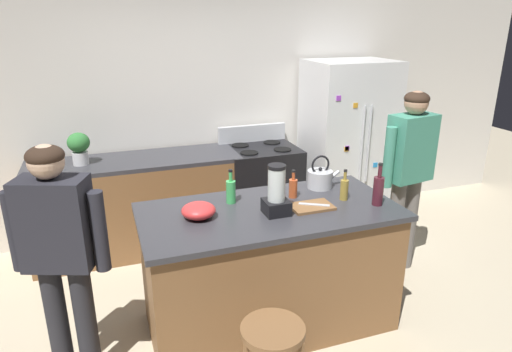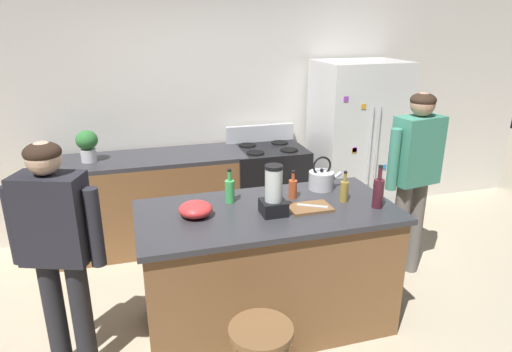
{
  "view_description": "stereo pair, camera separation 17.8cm",
  "coord_description": "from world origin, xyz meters",
  "px_view_note": "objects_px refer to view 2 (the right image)",
  "views": [
    {
      "loc": [
        -1.07,
        -2.74,
        2.24
      ],
      "look_at": [
        0.0,
        0.3,
        1.1
      ],
      "focal_mm": 31.61,
      "sensor_mm": 36.0,
      "label": 1
    },
    {
      "loc": [
        -0.9,
        -2.79,
        2.24
      ],
      "look_at": [
        0.0,
        0.3,
        1.1
      ],
      "focal_mm": 31.61,
      "sensor_mm": 36.0,
      "label": 2
    }
  ],
  "objects_px": {
    "person_by_sink_right": "(415,169)",
    "mixing_bowl": "(196,209)",
    "person_by_island_left": "(57,241)",
    "bottle_wine": "(378,192)",
    "blender_appliance": "(274,194)",
    "refrigerator": "(356,145)",
    "chef_knife": "(312,206)",
    "kitchen_island": "(267,268)",
    "cutting_board": "(310,208)",
    "bottle_cooking_sauce": "(293,188)",
    "potted_plant": "(87,144)",
    "bottle_vinegar": "(344,191)",
    "bottle_soda": "(230,190)",
    "stove_range": "(267,190)",
    "bar_stool": "(261,349)",
    "tea_kettle": "(321,179)"
  },
  "relations": [
    {
      "from": "bottle_cooking_sauce",
      "to": "chef_knife",
      "type": "xyz_separation_m",
      "value": [
        0.06,
        -0.23,
        -0.06
      ]
    },
    {
      "from": "stove_range",
      "to": "bottle_vinegar",
      "type": "distance_m",
      "value": 1.64
    },
    {
      "from": "tea_kettle",
      "to": "chef_knife",
      "type": "bearing_deg",
      "value": -122.44
    },
    {
      "from": "refrigerator",
      "to": "chef_knife",
      "type": "bearing_deg",
      "value": -126.98
    },
    {
      "from": "blender_appliance",
      "to": "cutting_board",
      "type": "relative_size",
      "value": 1.18
    },
    {
      "from": "bottle_soda",
      "to": "cutting_board",
      "type": "xyz_separation_m",
      "value": [
        0.52,
        -0.28,
        -0.08
      ]
    },
    {
      "from": "bottle_vinegar",
      "to": "person_by_island_left",
      "type": "bearing_deg",
      "value": -177.52
    },
    {
      "from": "refrigerator",
      "to": "bar_stool",
      "type": "distance_m",
      "value": 2.98
    },
    {
      "from": "bottle_soda",
      "to": "mixing_bowl",
      "type": "relative_size",
      "value": 1.1
    },
    {
      "from": "person_by_sink_right",
      "to": "chef_knife",
      "type": "distance_m",
      "value": 1.21
    },
    {
      "from": "person_by_island_left",
      "to": "mixing_bowl",
      "type": "bearing_deg",
      "value": 8.29
    },
    {
      "from": "bottle_cooking_sauce",
      "to": "tea_kettle",
      "type": "bearing_deg",
      "value": 22.74
    },
    {
      "from": "refrigerator",
      "to": "potted_plant",
      "type": "xyz_separation_m",
      "value": [
        -2.78,
        0.05,
        0.22
      ]
    },
    {
      "from": "refrigerator",
      "to": "person_by_island_left",
      "type": "xyz_separation_m",
      "value": [
        -2.88,
        -1.6,
        0.05
      ]
    },
    {
      "from": "stove_range",
      "to": "cutting_board",
      "type": "xyz_separation_m",
      "value": [
        -0.2,
        -1.6,
        0.48
      ]
    },
    {
      "from": "blender_appliance",
      "to": "mixing_bowl",
      "type": "relative_size",
      "value": 1.52
    },
    {
      "from": "potted_plant",
      "to": "mixing_bowl",
      "type": "height_order",
      "value": "potted_plant"
    },
    {
      "from": "potted_plant",
      "to": "mixing_bowl",
      "type": "distance_m",
      "value": 1.71
    },
    {
      "from": "tea_kettle",
      "to": "cutting_board",
      "type": "relative_size",
      "value": 0.92
    },
    {
      "from": "refrigerator",
      "to": "mixing_bowl",
      "type": "distance_m",
      "value": 2.49
    },
    {
      "from": "person_by_island_left",
      "to": "cutting_board",
      "type": "distance_m",
      "value": 1.67
    },
    {
      "from": "bottle_cooking_sauce",
      "to": "bottle_vinegar",
      "type": "bearing_deg",
      "value": -26.61
    },
    {
      "from": "kitchen_island",
      "to": "cutting_board",
      "type": "height_order",
      "value": "cutting_board"
    },
    {
      "from": "bottle_vinegar",
      "to": "mixing_bowl",
      "type": "relative_size",
      "value": 1.01
    },
    {
      "from": "bottle_wine",
      "to": "chef_knife",
      "type": "xyz_separation_m",
      "value": [
        -0.46,
        0.1,
        -0.09
      ]
    },
    {
      "from": "kitchen_island",
      "to": "person_by_island_left",
      "type": "xyz_separation_m",
      "value": [
        -1.38,
        -0.1,
        0.48
      ]
    },
    {
      "from": "person_by_island_left",
      "to": "bottle_wine",
      "type": "distance_m",
      "value": 2.15
    },
    {
      "from": "potted_plant",
      "to": "blender_appliance",
      "type": "xyz_separation_m",
      "value": [
        1.29,
        -1.64,
        -0.02
      ]
    },
    {
      "from": "kitchen_island",
      "to": "bottle_cooking_sauce",
      "type": "bearing_deg",
      "value": 32.2
    },
    {
      "from": "kitchen_island",
      "to": "cutting_board",
      "type": "xyz_separation_m",
      "value": [
        0.29,
        -0.08,
        0.48
      ]
    },
    {
      "from": "chef_knife",
      "to": "potted_plant",
      "type": "bearing_deg",
      "value": 164.14
    },
    {
      "from": "refrigerator",
      "to": "potted_plant",
      "type": "bearing_deg",
      "value": 178.96
    },
    {
      "from": "blender_appliance",
      "to": "chef_knife",
      "type": "relative_size",
      "value": 1.61
    },
    {
      "from": "mixing_bowl",
      "to": "kitchen_island",
      "type": "bearing_deg",
      "value": -3.02
    },
    {
      "from": "refrigerator",
      "to": "potted_plant",
      "type": "height_order",
      "value": "refrigerator"
    },
    {
      "from": "refrigerator",
      "to": "blender_appliance",
      "type": "bearing_deg",
      "value": -133.11
    },
    {
      "from": "refrigerator",
      "to": "cutting_board",
      "type": "xyz_separation_m",
      "value": [
        -1.21,
        -1.58,
        0.05
      ]
    },
    {
      "from": "kitchen_island",
      "to": "stove_range",
      "type": "distance_m",
      "value": 1.6
    },
    {
      "from": "kitchen_island",
      "to": "potted_plant",
      "type": "distance_m",
      "value": 2.11
    },
    {
      "from": "blender_appliance",
      "to": "bottle_wine",
      "type": "height_order",
      "value": "blender_appliance"
    },
    {
      "from": "person_by_sink_right",
      "to": "bottle_soda",
      "type": "distance_m",
      "value": 1.67
    },
    {
      "from": "potted_plant",
      "to": "bottle_wine",
      "type": "distance_m",
      "value": 2.68
    },
    {
      "from": "bottle_vinegar",
      "to": "chef_knife",
      "type": "distance_m",
      "value": 0.29
    },
    {
      "from": "person_by_sink_right",
      "to": "mixing_bowl",
      "type": "height_order",
      "value": "person_by_sink_right"
    },
    {
      "from": "potted_plant",
      "to": "bottle_vinegar",
      "type": "distance_m",
      "value": 2.43
    },
    {
      "from": "tea_kettle",
      "to": "bottle_soda",
      "type": "bearing_deg",
      "value": -174.89
    },
    {
      "from": "bar_stool",
      "to": "stove_range",
      "type": "bearing_deg",
      "value": 71.54
    },
    {
      "from": "person_by_sink_right",
      "to": "blender_appliance",
      "type": "height_order",
      "value": "person_by_sink_right"
    },
    {
      "from": "stove_range",
      "to": "person_by_sink_right",
      "type": "xyz_separation_m",
      "value": [
        0.95,
        -1.18,
        0.52
      ]
    },
    {
      "from": "bar_stool",
      "to": "tea_kettle",
      "type": "height_order",
      "value": "tea_kettle"
    }
  ]
}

